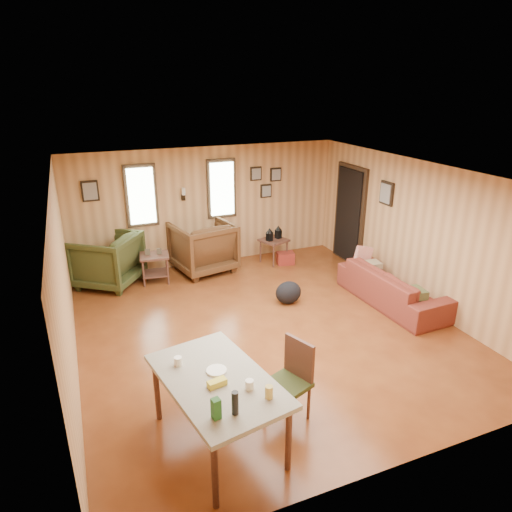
{
  "coord_description": "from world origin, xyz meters",
  "views": [
    {
      "loc": [
        -2.5,
        -5.69,
        3.58
      ],
      "look_at": [
        0.0,
        0.4,
        1.05
      ],
      "focal_mm": 32.0,
      "sensor_mm": 36.0,
      "label": 1
    }
  ],
  "objects_px": {
    "sofa": "(393,281)",
    "recliner_green": "(107,257)",
    "recliner_brown": "(203,244)",
    "dining_table": "(217,385)",
    "side_table": "(274,238)",
    "end_table": "(155,263)"
  },
  "relations": [
    {
      "from": "sofa",
      "to": "side_table",
      "type": "distance_m",
      "value": 2.73
    },
    {
      "from": "recliner_green",
      "to": "dining_table",
      "type": "height_order",
      "value": "recliner_green"
    },
    {
      "from": "recliner_brown",
      "to": "side_table",
      "type": "distance_m",
      "value": 1.49
    },
    {
      "from": "side_table",
      "to": "end_table",
      "type": "bearing_deg",
      "value": -178.85
    },
    {
      "from": "dining_table",
      "to": "end_table",
      "type": "bearing_deg",
      "value": 77.37
    },
    {
      "from": "recliner_brown",
      "to": "side_table",
      "type": "height_order",
      "value": "recliner_brown"
    },
    {
      "from": "sofa",
      "to": "recliner_green",
      "type": "height_order",
      "value": "recliner_green"
    },
    {
      "from": "recliner_brown",
      "to": "recliner_green",
      "type": "distance_m",
      "value": 1.84
    },
    {
      "from": "recliner_green",
      "to": "end_table",
      "type": "relative_size",
      "value": 1.6
    },
    {
      "from": "recliner_green",
      "to": "end_table",
      "type": "xyz_separation_m",
      "value": [
        0.84,
        -0.21,
        -0.16
      ]
    },
    {
      "from": "recliner_green",
      "to": "side_table",
      "type": "relative_size",
      "value": 1.38
    },
    {
      "from": "end_table",
      "to": "dining_table",
      "type": "height_order",
      "value": "dining_table"
    },
    {
      "from": "recliner_green",
      "to": "dining_table",
      "type": "xyz_separation_m",
      "value": [
        0.66,
        -4.64,
        0.2
      ]
    },
    {
      "from": "end_table",
      "to": "recliner_brown",
      "type": "bearing_deg",
      "value": 10.49
    },
    {
      "from": "recliner_brown",
      "to": "end_table",
      "type": "xyz_separation_m",
      "value": [
        -1.0,
        -0.19,
        -0.18
      ]
    },
    {
      "from": "end_table",
      "to": "sofa",
      "type": "bearing_deg",
      "value": -34.38
    },
    {
      "from": "dining_table",
      "to": "sofa",
      "type": "bearing_deg",
      "value": 17.47
    },
    {
      "from": "recliner_brown",
      "to": "recliner_green",
      "type": "bearing_deg",
      "value": -12.16
    },
    {
      "from": "sofa",
      "to": "end_table",
      "type": "bearing_deg",
      "value": 53.43
    },
    {
      "from": "end_table",
      "to": "side_table",
      "type": "bearing_deg",
      "value": 1.15
    },
    {
      "from": "dining_table",
      "to": "recliner_green",
      "type": "bearing_deg",
      "value": 87.73
    },
    {
      "from": "recliner_green",
      "to": "sofa",
      "type": "bearing_deg",
      "value": 94.99
    }
  ]
}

